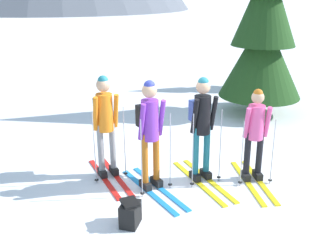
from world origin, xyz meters
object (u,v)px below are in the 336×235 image
(skier_in_orange, at_px, (105,120))
(pine_tree_mid, at_px, (263,43))
(skier_in_black, at_px, (202,123))
(backpack_on_snow_front, at_px, (130,213))
(skier_in_purple, at_px, (150,128))
(skier_in_pink, at_px, (255,132))
(pine_tree_near, at_px, (264,24))

(skier_in_orange, relative_size, pine_tree_mid, 0.55)
(pine_tree_mid, bearing_deg, skier_in_black, -136.79)
(skier_in_black, relative_size, backpack_on_snow_front, 4.63)
(skier_in_orange, relative_size, skier_in_black, 1.00)
(skier_in_purple, relative_size, skier_in_black, 1.01)
(skier_in_purple, xyz_separation_m, pine_tree_mid, (5.95, 4.64, 0.45))
(skier_in_purple, xyz_separation_m, skier_in_pink, (1.72, -0.52, -0.17))
(backpack_on_snow_front, bearing_deg, skier_in_orange, 84.83)
(skier_in_pink, relative_size, pine_tree_near, 0.32)
(skier_in_orange, distance_m, skier_in_black, 1.66)
(backpack_on_snow_front, bearing_deg, pine_tree_near, 34.62)
(skier_in_orange, height_order, skier_in_pink, skier_in_orange)
(pine_tree_mid, height_order, backpack_on_snow_front, pine_tree_mid)
(skier_in_orange, xyz_separation_m, backpack_on_snow_front, (-0.14, -1.60, -0.87))
(skier_in_pink, distance_m, pine_tree_near, 4.16)
(skier_in_pink, relative_size, pine_tree_mid, 0.50)
(pine_tree_near, bearing_deg, skier_in_purple, -149.23)
(pine_tree_near, distance_m, backpack_on_snow_front, 6.30)
(skier_in_orange, bearing_deg, skier_in_pink, -29.14)
(skier_in_pink, height_order, backpack_on_snow_front, skier_in_pink)
(pine_tree_mid, distance_m, backpack_on_snow_front, 8.71)
(skier_in_black, relative_size, pine_tree_mid, 0.56)
(skier_in_purple, bearing_deg, skier_in_pink, -16.77)
(pine_tree_near, xyz_separation_m, backpack_on_snow_front, (-4.87, -3.36, -2.18))
(skier_in_purple, xyz_separation_m, pine_tree_near, (4.19, 2.50, 1.29))
(skier_in_purple, distance_m, pine_tree_mid, 7.56)
(skier_in_orange, height_order, pine_tree_mid, pine_tree_mid)
(skier_in_purple, xyz_separation_m, skier_in_black, (0.91, -0.10, -0.01))
(skier_in_orange, xyz_separation_m, pine_tree_mid, (6.48, 3.90, 0.46))
(skier_in_orange, height_order, pine_tree_near, pine_tree_near)
(skier_in_purple, height_order, skier_in_pink, skier_in_purple)
(skier_in_purple, height_order, pine_tree_mid, pine_tree_mid)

